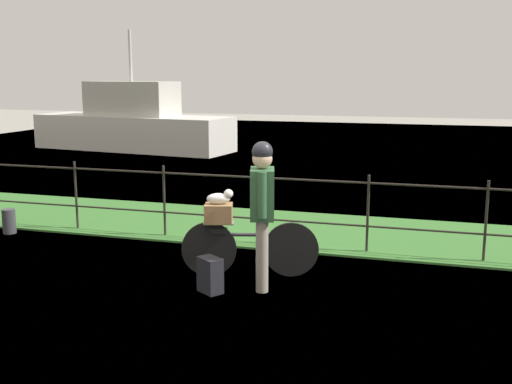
% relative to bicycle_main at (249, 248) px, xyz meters
% --- Properties ---
extents(ground_plane, '(60.00, 60.00, 0.00)m').
position_rel_bicycle_main_xyz_m(ground_plane, '(-0.25, -0.62, -0.35)').
color(ground_plane, gray).
extents(grass_strip, '(27.00, 2.40, 0.03)m').
position_rel_bicycle_main_xyz_m(grass_strip, '(-0.25, 2.31, -0.34)').
color(grass_strip, '#38702D').
rests_on(grass_strip, ground).
extents(harbor_water, '(30.00, 30.00, 0.00)m').
position_rel_bicycle_main_xyz_m(harbor_water, '(-0.25, 9.44, -0.35)').
color(harbor_water, '#426684').
rests_on(harbor_water, ground).
extents(iron_fence, '(18.04, 0.04, 1.08)m').
position_rel_bicycle_main_xyz_m(iron_fence, '(-0.25, 1.39, 0.27)').
color(iron_fence, '#28231E').
rests_on(iron_fence, ground).
extents(bicycle_main, '(1.60, 0.49, 0.66)m').
position_rel_bicycle_main_xyz_m(bicycle_main, '(0.00, 0.00, 0.00)').
color(bicycle_main, black).
rests_on(bicycle_main, ground).
extents(wooden_crate, '(0.38, 0.34, 0.22)m').
position_rel_bicycle_main_xyz_m(wooden_crate, '(-0.34, -0.10, 0.42)').
color(wooden_crate, olive).
rests_on(wooden_crate, bicycle_main).
extents(terrier_dog, '(0.32, 0.21, 0.18)m').
position_rel_bicycle_main_xyz_m(terrier_dog, '(-0.32, -0.09, 0.61)').
color(terrier_dog, silver).
rests_on(terrier_dog, wooden_crate).
extents(cyclist_person, '(0.36, 0.52, 1.68)m').
position_rel_bicycle_main_xyz_m(cyclist_person, '(0.28, -0.39, 0.65)').
color(cyclist_person, gray).
rests_on(cyclist_person, ground).
extents(backpack_on_paving, '(0.33, 0.31, 0.40)m').
position_rel_bicycle_main_xyz_m(backpack_on_paving, '(-0.24, -0.67, -0.15)').
color(backpack_on_paving, black).
rests_on(backpack_on_paving, ground).
extents(mooring_bollard, '(0.20, 0.20, 0.38)m').
position_rel_bicycle_main_xyz_m(mooring_bollard, '(-4.13, 0.89, -0.16)').
color(mooring_bollard, '#38383D').
rests_on(mooring_bollard, ground).
extents(moored_boat_near, '(6.77, 2.72, 3.78)m').
position_rel_bicycle_main_xyz_m(moored_boat_near, '(-7.41, 11.11, 0.45)').
color(moored_boat_near, silver).
rests_on(moored_boat_near, ground).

